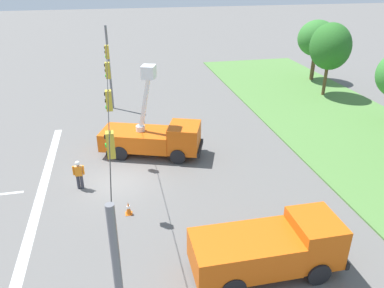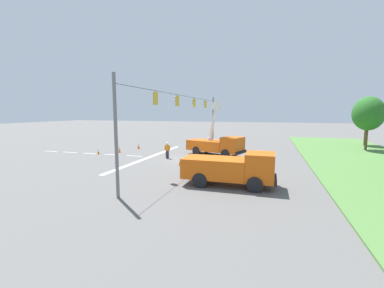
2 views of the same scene
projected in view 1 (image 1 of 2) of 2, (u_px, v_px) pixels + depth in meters
The scene contains 10 objects.
ground_plane at pixel (118, 182), 22.25m from camera, with size 200.00×200.00×0.00m, color #605E5B.
grass_verge at pixel (384, 152), 25.61m from camera, with size 56.00×12.00×0.10m, color #517F3D.
lane_markings at pixel (15, 193), 21.16m from camera, with size 17.60×15.25×0.01m.
signal_gantry at pixel (111, 109), 20.31m from camera, with size 26.20×0.33×7.20m.
tree_far_west at pixel (317, 38), 39.90m from camera, with size 3.99×4.03×6.50m.
tree_west at pixel (330, 47), 34.88m from camera, with size 4.13×3.67×6.95m.
utility_truck_bucket_lift at pixel (154, 137), 24.95m from camera, with size 4.52×7.13×6.09m.
utility_truck_support_near at pixel (270, 247), 15.27m from camera, with size 2.43×6.26×2.34m.
road_worker at pixel (79, 173), 21.18m from camera, with size 0.27×0.65×1.77m.
traffic_cone_mid_left at pixel (128, 208), 19.22m from camera, with size 0.36×0.36×0.73m.
Camera 1 is at (19.60, 0.33, 11.64)m, focal length 35.00 mm.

